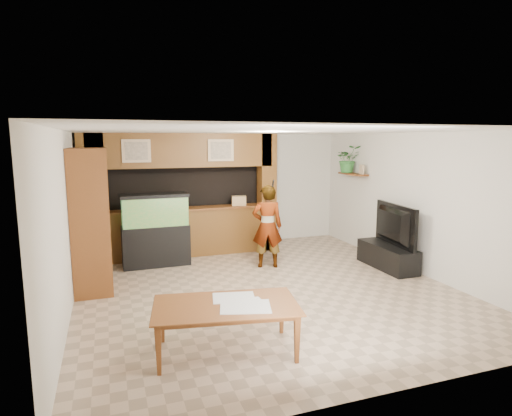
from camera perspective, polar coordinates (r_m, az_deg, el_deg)
name	(u,v)px	position (r m, az deg, el deg)	size (l,w,h in m)	color
floor	(265,288)	(7.32, 1.19, -10.58)	(6.50, 6.50, 0.00)	tan
ceiling	(265,131)	(6.90, 1.26, 10.21)	(6.50, 6.50, 0.00)	white
wall_back	(217,190)	(10.07, -5.25, 2.39)	(6.00, 6.00, 0.00)	beige
wall_left	(66,223)	(6.59, -24.04, -1.88)	(6.50, 6.50, 0.00)	beige
wall_right	(416,203)	(8.51, 20.52, 0.63)	(6.50, 6.50, 0.00)	beige
partition	(181,194)	(9.29, -10.02, 1.81)	(4.20, 0.99, 2.60)	brown
wall_clock	(71,175)	(7.50, -23.46, 4.02)	(0.05, 0.25, 0.25)	black
wall_shelf	(353,174)	(9.95, 12.80, 4.44)	(0.25, 0.90, 0.04)	brown
pantry_cabinet	(91,221)	(7.42, -21.15, -1.59)	(0.58, 0.96, 2.34)	brown
trash_can	(91,275)	(7.51, -21.09, -8.38)	(0.32, 0.32, 0.58)	#B2B2B7
aquarium	(156,231)	(8.64, -13.25, -2.97)	(1.29, 0.48, 1.43)	black
tv_stand	(387,256)	(8.73, 17.11, -6.19)	(0.50, 1.36, 0.45)	black
television	(389,225)	(8.59, 17.31, -2.17)	(1.38, 0.18, 0.79)	black
photo_frame	(362,169)	(9.65, 13.91, 5.01)	(0.03, 0.16, 0.21)	tan
potted_plant	(348,159)	(10.07, 12.17, 6.39)	(0.56, 0.48, 0.62)	#2D7030
person	(267,226)	(8.29, 1.52, -2.46)	(0.59, 0.39, 1.61)	#967152
microphone	(273,183)	(8.03, 2.28, 3.29)	(0.03, 0.03, 0.15)	black
dining_table	(226,330)	(5.15, -3.96, -15.86)	(1.66, 0.93, 0.59)	brown
newspaper_a	(244,305)	(5.03, -1.54, -12.78)	(0.49, 0.35, 0.01)	silver
newspaper_b	(245,307)	(4.98, -1.43, -13.02)	(0.57, 0.41, 0.01)	silver
newspaper_c	(234,298)	(5.25, -2.98, -11.84)	(0.50, 0.36, 0.01)	silver
counter_box	(239,201)	(9.41, -2.29, 0.98)	(0.31, 0.20, 0.20)	tan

